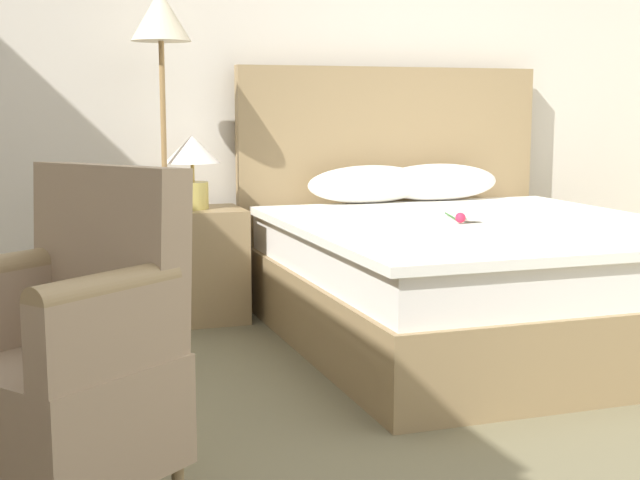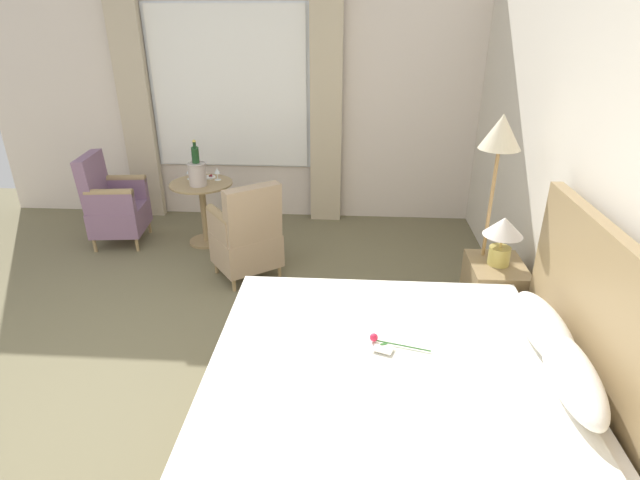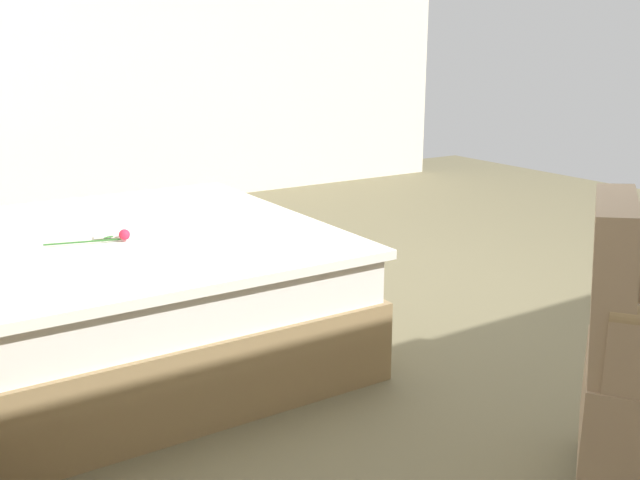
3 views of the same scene
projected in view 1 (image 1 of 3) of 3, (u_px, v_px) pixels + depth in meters
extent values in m
cube|color=beige|center=(343.00, 46.00, 5.18)|extent=(6.87, 0.12, 2.95)
cube|color=#967B52|center=(475.00, 306.00, 4.30)|extent=(1.74, 2.05, 0.35)
cube|color=white|center=(477.00, 249.00, 4.25)|extent=(1.69, 1.99, 0.20)
cube|color=white|center=(484.00, 226.00, 4.18)|extent=(1.78, 1.92, 0.04)
cube|color=#967B52|center=(390.00, 154.00, 5.19)|extent=(1.83, 0.08, 1.00)
ellipsoid|color=white|center=(369.00, 184.00, 4.96)|extent=(0.74, 0.27, 0.23)
ellipsoid|color=white|center=(437.00, 182.00, 5.09)|extent=(0.74, 0.26, 0.21)
cylinder|color=#2D6628|center=(453.00, 217.00, 4.24)|extent=(0.09, 0.32, 0.01)
sphere|color=#DB2342|center=(460.00, 218.00, 4.08)|extent=(0.05, 0.05, 0.05)
ellipsoid|color=#33702D|center=(463.00, 218.00, 4.15)|extent=(0.04, 0.05, 0.01)
cube|color=white|center=(471.00, 219.00, 4.15)|extent=(0.11, 0.13, 0.00)
cube|color=#967B52|center=(195.00, 265.00, 4.71)|extent=(0.51, 0.41, 0.60)
sphere|color=olive|center=(244.00, 238.00, 4.78)|extent=(0.02, 0.02, 0.02)
cylinder|color=tan|center=(193.00, 196.00, 4.65)|extent=(0.16, 0.16, 0.14)
cylinder|color=tan|center=(193.00, 172.00, 4.64)|extent=(0.02, 0.02, 0.10)
cone|color=silver|center=(192.00, 149.00, 4.62)|extent=(0.29, 0.29, 0.14)
cylinder|color=#A17A48|center=(169.00, 323.00, 4.63)|extent=(0.28, 0.28, 0.03)
cylinder|color=#A17A48|center=(165.00, 184.00, 4.52)|extent=(0.03, 0.03, 1.42)
cone|color=beige|center=(160.00, 15.00, 4.40)|extent=(0.30, 0.30, 0.25)
cylinder|color=#967B52|center=(67.00, 448.00, 2.81)|extent=(0.04, 0.04, 0.13)
cube|color=tan|center=(60.00, 414.00, 2.47)|extent=(0.73, 0.75, 0.32)
cube|color=tan|center=(110.00, 255.00, 2.57)|extent=(0.43, 0.51, 0.53)
cube|color=tan|center=(108.00, 332.00, 2.29)|extent=(0.42, 0.35, 0.22)
cylinder|color=#967B52|center=(107.00, 289.00, 2.27)|extent=(0.42, 0.35, 0.09)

